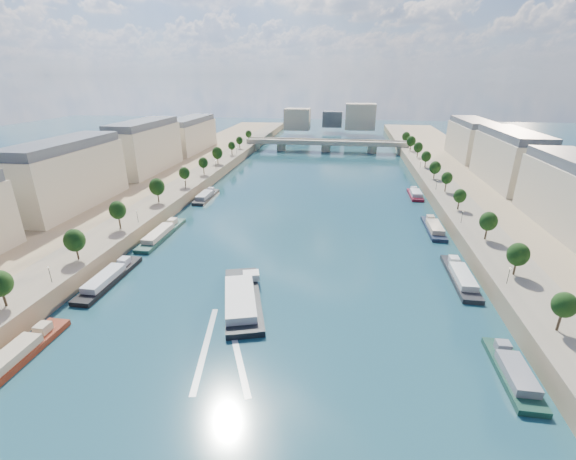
% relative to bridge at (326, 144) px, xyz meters
% --- Properties ---
extents(ground, '(700.00, 700.00, 0.00)m').
position_rel_bridge_xyz_m(ground, '(0.00, -134.13, -5.08)').
color(ground, '#0C3037').
rests_on(ground, ground).
extents(quay_left, '(44.00, 520.00, 5.00)m').
position_rel_bridge_xyz_m(quay_left, '(-72.00, -134.13, -2.58)').
color(quay_left, '#9E8460').
rests_on(quay_left, ground).
extents(quay_right, '(44.00, 520.00, 5.00)m').
position_rel_bridge_xyz_m(quay_right, '(72.00, -134.13, -2.58)').
color(quay_right, '#9E8460').
rests_on(quay_right, ground).
extents(pave_left, '(14.00, 520.00, 0.10)m').
position_rel_bridge_xyz_m(pave_left, '(-57.00, -134.13, -0.03)').
color(pave_left, gray).
rests_on(pave_left, quay_left).
extents(pave_right, '(14.00, 520.00, 0.10)m').
position_rel_bridge_xyz_m(pave_right, '(57.00, -134.13, -0.03)').
color(pave_right, gray).
rests_on(pave_right, quay_right).
extents(trees_left, '(4.80, 268.80, 8.26)m').
position_rel_bridge_xyz_m(trees_left, '(-55.00, -132.13, 5.39)').
color(trees_left, '#382B1E').
rests_on(trees_left, ground).
extents(trees_right, '(4.80, 268.80, 8.26)m').
position_rel_bridge_xyz_m(trees_right, '(55.00, -124.13, 5.39)').
color(trees_right, '#382B1E').
rests_on(trees_right, ground).
extents(lamps_left, '(0.36, 200.36, 4.28)m').
position_rel_bridge_xyz_m(lamps_left, '(-52.50, -144.13, 2.70)').
color(lamps_left, black).
rests_on(lamps_left, ground).
extents(lamps_right, '(0.36, 200.36, 4.28)m').
position_rel_bridge_xyz_m(lamps_right, '(52.50, -129.13, 2.70)').
color(lamps_right, black).
rests_on(lamps_right, ground).
extents(buildings_left, '(16.00, 226.00, 23.20)m').
position_rel_bridge_xyz_m(buildings_left, '(-85.00, -122.13, 11.37)').
color(buildings_left, beige).
rests_on(buildings_left, ground).
extents(buildings_right, '(16.00, 226.00, 23.20)m').
position_rel_bridge_xyz_m(buildings_right, '(85.00, -122.13, 11.37)').
color(buildings_right, beige).
rests_on(buildings_right, ground).
extents(skyline, '(79.00, 42.00, 22.00)m').
position_rel_bridge_xyz_m(skyline, '(3.19, 85.39, 9.57)').
color(skyline, beige).
rests_on(skyline, ground).
extents(bridge, '(112.00, 12.00, 8.15)m').
position_rel_bridge_xyz_m(bridge, '(0.00, 0.00, 0.00)').
color(bridge, '#C1B79E').
rests_on(bridge, ground).
extents(tour_barge, '(16.13, 29.66, 3.87)m').
position_rel_bridge_xyz_m(tour_barge, '(-8.46, -198.18, -3.99)').
color(tour_barge, black).
rests_on(tour_barge, ground).
extents(wake, '(15.09, 25.81, 0.04)m').
position_rel_bridge_xyz_m(wake, '(-8.46, -214.76, -5.06)').
color(wake, silver).
rests_on(wake, ground).
extents(moored_barges_left, '(5.00, 162.59, 3.60)m').
position_rel_bridge_xyz_m(moored_barges_left, '(-45.50, -192.41, -4.24)').
color(moored_barges_left, '#1B1939').
rests_on(moored_barges_left, ground).
extents(moored_barges_right, '(5.00, 168.17, 3.60)m').
position_rel_bridge_xyz_m(moored_barges_right, '(45.50, -182.68, -4.24)').
color(moored_barges_right, black).
rests_on(moored_barges_right, ground).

